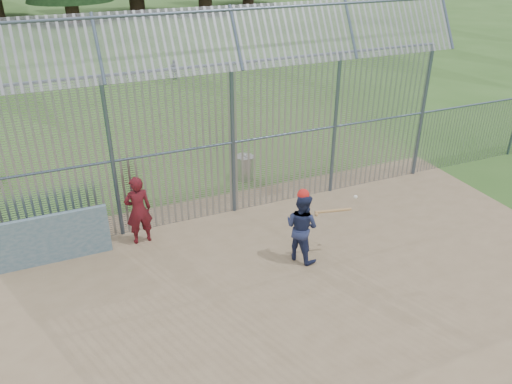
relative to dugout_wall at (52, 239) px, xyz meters
name	(u,v)px	position (x,y,z in m)	size (l,w,h in m)	color
ground	(292,285)	(4.60, -2.90, -0.62)	(120.00, 120.00, 0.00)	#2D511E
dirt_infield	(303,298)	(4.60, -3.40, -0.61)	(14.00, 10.00, 0.02)	#756047
dugout_wall	(52,239)	(0.00, 0.00, 0.00)	(2.50, 0.12, 1.20)	#38566B
batter	(302,227)	(5.21, -2.09, 0.24)	(0.81, 0.63, 1.67)	navy
onlooker	(138,210)	(1.97, 0.06, 0.27)	(0.63, 0.42, 1.74)	maroon
bg_kid_seated	(175,69)	(6.69, 14.70, -0.12)	(0.58, 0.24, 0.99)	slate
batting_gear	(310,198)	(5.37, -2.12, 0.96)	(1.46, 0.41, 0.65)	red
trash_can	(245,167)	(5.62, 2.36, -0.24)	(0.56, 0.56, 0.82)	#96999E
backstop_fence	(298,121)	(6.41, 0.53, 1.74)	(20.09, 0.81, 5.30)	#47566B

